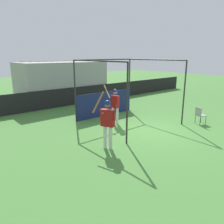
{
  "coord_description": "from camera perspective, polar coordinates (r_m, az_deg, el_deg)",
  "views": [
    {
      "loc": [
        -7.42,
        -6.04,
        3.31
      ],
      "look_at": [
        -1.72,
        0.76,
        0.99
      ],
      "focal_mm": 35.0,
      "sensor_mm": 36.0,
      "label": 1
    }
  ],
  "objects": [
    {
      "name": "outfield_wall",
      "position": [
        15.17,
        -10.0,
        4.12
      ],
      "size": [
        24.0,
        0.12,
        1.19
      ],
      "color": "black",
      "rests_on": "ground"
    },
    {
      "name": "batting_cage",
      "position": [
        11.56,
        0.2,
        4.65
      ],
      "size": [
        3.82,
        3.79,
        3.11
      ],
      "color": "#282828",
      "rests_on": "ground"
    },
    {
      "name": "folding_chair",
      "position": [
        11.52,
        21.94,
        -0.45
      ],
      "size": [
        0.51,
        0.51,
        0.84
      ],
      "rotation": [
        0.0,
        0.0,
        -1.92
      ],
      "color": "#99999E",
      "rests_on": "ground"
    },
    {
      "name": "player_waiting",
      "position": [
        7.7,
        -1.2,
        -2.02
      ],
      "size": [
        0.64,
        0.65,
        2.07
      ],
      "rotation": [
        0.0,
        0.0,
        2.04
      ],
      "color": "silver",
      "rests_on": "ground"
    },
    {
      "name": "ground_plane",
      "position": [
        10.12,
        10.35,
        -4.67
      ],
      "size": [
        60.0,
        60.0,
        0.0
      ],
      "primitive_type": "plane",
      "color": "#477F38"
    },
    {
      "name": "bleacher_section",
      "position": [
        16.5,
        -13.07,
        7.73
      ],
      "size": [
        5.95,
        3.2,
        2.87
      ],
      "color": "#9E9E99",
      "rests_on": "ground"
    },
    {
      "name": "player_batter",
      "position": [
        10.62,
        0.75,
        2.36
      ],
      "size": [
        0.55,
        0.94,
        1.9
      ],
      "rotation": [
        0.0,
        0.0,
        1.45
      ],
      "color": "silver",
      "rests_on": "ground"
    }
  ]
}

